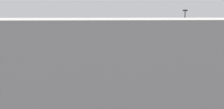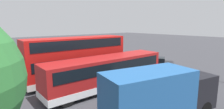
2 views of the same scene
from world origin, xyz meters
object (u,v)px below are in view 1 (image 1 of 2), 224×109
bus_single_deck_near_end (166,59)px  bus_double_decker_second (138,54)px  waste_bin_yellow (60,53)px  car_hatchback_silver (133,55)px  lamp_post_tall (184,30)px  box_truck_blue (217,58)px  bus_single_deck_third (109,61)px  bus_single_deck_fourth (74,61)px

bus_single_deck_near_end → bus_double_decker_second: (3.82, 0.87, 0.82)m
waste_bin_yellow → car_hatchback_silver: bearing=158.4°
lamp_post_tall → bus_single_deck_near_end: bearing=56.7°
box_truck_blue → waste_bin_yellow: (20.01, -15.72, -1.23)m
bus_single_deck_third → box_truck_blue: 13.48m
bus_single_deck_fourth → car_hatchback_silver: 13.72m
bus_double_decker_second → bus_single_deck_fourth: 7.53m
bus_single_deck_third → waste_bin_yellow: 16.59m
bus_single_deck_third → box_truck_blue: box_truck_blue is taller
car_hatchback_silver → bus_double_decker_second: bearing=79.8°
bus_double_decker_second → car_hatchback_silver: bearing=-100.2°
bus_single_deck_fourth → box_truck_blue: size_ratio=1.51×
box_truck_blue → lamp_post_tall: (-0.44, -11.24, 2.92)m
bus_single_deck_third → car_hatchback_silver: (-5.32, -10.51, -0.92)m
box_truck_blue → car_hatchback_silver: (8.15, -11.02, -1.00)m
bus_single_deck_near_end → waste_bin_yellow: bus_single_deck_near_end is taller
bus_single_deck_near_end → car_hatchback_silver: bus_single_deck_near_end is taller
car_hatchback_silver → waste_bin_yellow: car_hatchback_silver is taller
bus_double_decker_second → lamp_post_tall: 15.46m
bus_single_deck_near_end → bus_single_deck_fourth: size_ratio=1.01×
bus_single_deck_fourth → waste_bin_yellow: 14.93m
car_hatchback_silver → bus_single_deck_third: bearing=63.1°
bus_double_decker_second → lamp_post_tall: lamp_post_tall is taller
bus_single_deck_near_end → waste_bin_yellow: size_ratio=12.60×
car_hatchback_silver → lamp_post_tall: size_ratio=0.61×
box_truck_blue → car_hatchback_silver: 13.74m
bus_single_deck_fourth → waste_bin_yellow: bearing=-80.4°
bus_single_deck_near_end → bus_double_decker_second: 4.00m
lamp_post_tall → bus_single_deck_fourth: bearing=29.6°
bus_single_deck_third → bus_double_decker_second: bearing=173.8°
bus_double_decker_second → bus_single_deck_fourth: bearing=-6.9°
bus_single_deck_near_end → waste_bin_yellow: bearing=-46.9°
bus_single_deck_fourth → lamp_post_tall: lamp_post_tall is taller
waste_bin_yellow → bus_single_deck_third: bearing=113.3°
bus_single_deck_fourth → car_hatchback_silver: size_ratio=2.46×
bus_double_decker_second → bus_single_deck_third: bus_double_decker_second is taller
bus_single_deck_third → lamp_post_tall: size_ratio=1.36×
bus_single_deck_third → waste_bin_yellow: bearing=-66.7°
lamp_post_tall → waste_bin_yellow: bearing=-12.3°
bus_single_deck_fourth → car_hatchback_silver: bus_single_deck_fourth is taller
bus_single_deck_fourth → lamp_post_tall: 20.88m
box_truck_blue → bus_single_deck_fourth: bearing=-3.4°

